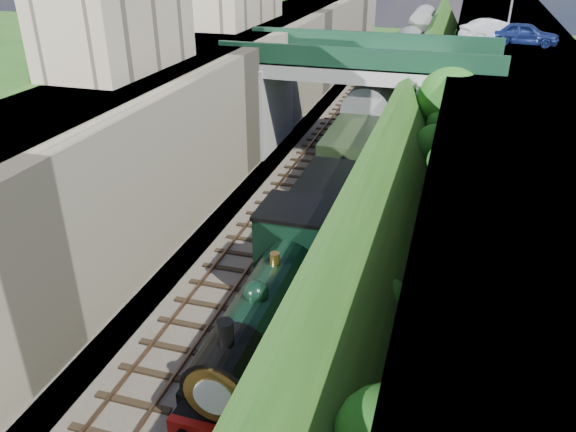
{
  "coord_description": "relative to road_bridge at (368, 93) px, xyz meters",
  "views": [
    {
      "loc": [
        6.05,
        -9.89,
        12.79
      ],
      "look_at": [
        0.0,
        10.15,
        2.23
      ],
      "focal_mm": 35.0,
      "sensor_mm": 36.0,
      "label": 1
    }
  ],
  "objects": [
    {
      "name": "car_blue",
      "position": [
        8.95,
        6.94,
        2.89
      ],
      "size": [
        4.39,
        2.31,
        1.42
      ],
      "primitive_type": "imported",
      "rotation": [
        0.0,
        0.0,
        1.41
      ],
      "color": "navy",
      "rests_on": "street_plateau_right"
    },
    {
      "name": "track_right",
      "position": [
        0.26,
        -4.0,
        -3.83
      ],
      "size": [
        2.5,
        90.0,
        0.2
      ],
      "color": "black",
      "rests_on": "trackbed"
    },
    {
      "name": "trackbed",
      "position": [
        -0.94,
        -4.0,
        -3.98
      ],
      "size": [
        10.0,
        90.0,
        0.2
      ],
      "primitive_type": "cube",
      "color": "#473F38",
      "rests_on": "ground"
    },
    {
      "name": "retaining_wall",
      "position": [
        -6.44,
        -4.0,
        -0.58
      ],
      "size": [
        1.0,
        90.0,
        7.0
      ],
      "primitive_type": "cube",
      "color": "#756B56",
      "rests_on": "ground"
    },
    {
      "name": "embankment_slope",
      "position": [
        3.97,
        -4.84,
        -1.45
      ],
      "size": [
        4.4,
        90.0,
        6.36
      ],
      "color": "#1E4714",
      "rests_on": "ground"
    },
    {
      "name": "tender",
      "position": [
        0.26,
        -12.07,
        -2.46
      ],
      "size": [
        2.7,
        6.0,
        3.05
      ],
      "color": "black",
      "rests_on": "trackbed"
    },
    {
      "name": "coach_middle",
      "position": [
        0.26,
        19.33,
        -2.03
      ],
      "size": [
        2.9,
        18.0,
        3.7
      ],
      "color": "black",
      "rests_on": "trackbed"
    },
    {
      "name": "locomotive",
      "position": [
        0.26,
        -19.43,
        -2.18
      ],
      "size": [
        3.1,
        10.22,
        3.83
      ],
      "color": "black",
      "rests_on": "trackbed"
    },
    {
      "name": "track_left",
      "position": [
        -2.94,
        -4.0,
        -3.83
      ],
      "size": [
        2.5,
        90.0,
        0.2
      ],
      "color": "black",
      "rests_on": "trackbed"
    },
    {
      "name": "building_near",
      "position": [
        -10.44,
        -10.0,
        4.92
      ],
      "size": [
        4.0,
        8.0,
        4.0
      ],
      "primitive_type": "cube",
      "color": "gray",
      "rests_on": "street_plateau_left"
    },
    {
      "name": "car_silver",
      "position": [
        7.09,
        7.44,
        2.91
      ],
      "size": [
        4.72,
        3.39,
        1.48
      ],
      "primitive_type": "imported",
      "rotation": [
        0.0,
        0.0,
        2.03
      ],
      "color": "silver",
      "rests_on": "street_plateau_right"
    },
    {
      "name": "street_plateau_left",
      "position": [
        -9.94,
        -4.0,
        -0.58
      ],
      "size": [
        6.0,
        90.0,
        7.0
      ],
      "primitive_type": "cube",
      "color": "#262628",
      "rests_on": "ground"
    },
    {
      "name": "coach_rear",
      "position": [
        0.26,
        38.13,
        -2.03
      ],
      "size": [
        2.9,
        18.0,
        3.7
      ],
      "color": "black",
      "rests_on": "trackbed"
    },
    {
      "name": "tree",
      "position": [
        4.97,
        -2.68,
        0.57
      ],
      "size": [
        3.6,
        3.8,
        6.6
      ],
      "color": "black",
      "rests_on": "ground"
    },
    {
      "name": "road_bridge",
      "position": [
        0.0,
        0.0,
        0.0
      ],
      "size": [
        16.0,
        6.4,
        7.25
      ],
      "color": "gray",
      "rests_on": "ground"
    },
    {
      "name": "coach_front",
      "position": [
        0.26,
        0.53,
        -2.03
      ],
      "size": [
        2.9,
        18.0,
        3.7
      ],
      "color": "black",
      "rests_on": "trackbed"
    },
    {
      "name": "street_plateau_right",
      "position": [
        8.56,
        -4.0,
        -0.95
      ],
      "size": [
        8.0,
        90.0,
        6.25
      ],
      "primitive_type": "cube",
      "color": "#262628",
      "rests_on": "ground"
    }
  ]
}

